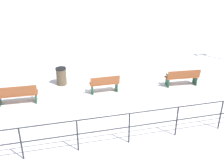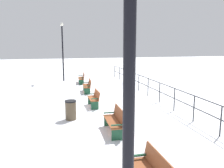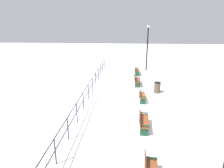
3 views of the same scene
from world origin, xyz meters
The scene contains 8 objects.
ground_plane centered at (0.00, 0.00, 0.00)m, with size 80.00×80.00×0.00m, color white.
bench_second centered at (-0.14, -3.80, 0.47)m, with size 0.63×1.66×0.88m.
bench_third centered at (0.04, 0.00, 0.47)m, with size 0.48×1.35×0.88m.
bench_fourth centered at (-0.14, 3.81, 0.48)m, with size 0.61×1.72×0.92m.
bench_fifth centered at (0.01, 7.62, 0.49)m, with size 0.53×1.61×0.92m.
lamppost_middle centered at (1.26, 9.68, 3.17)m, with size 0.24×0.87×5.10m.
waterfront_railing centered at (-3.77, 0.00, 0.77)m, with size 0.05×20.55×1.16m.
trash_bin centered at (1.41, 1.86, 0.44)m, with size 0.51×0.51×0.87m.
Camera 3 is at (-1.07, -13.13, 5.38)m, focal length 31.39 mm.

